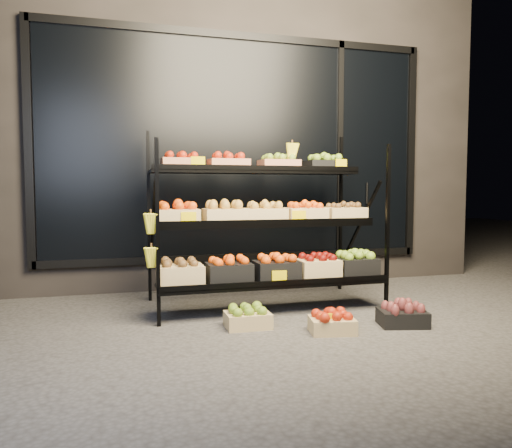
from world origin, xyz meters
name	(u,v)px	position (x,y,z in m)	size (l,w,h in m)	color
ground	(287,323)	(0.00, 0.00, 0.00)	(24.00, 24.00, 0.00)	#514F4C
building	(221,139)	(0.00, 2.59, 1.75)	(6.00, 2.08, 3.50)	#2D2826
display_rack	(265,223)	(-0.01, 0.60, 0.79)	(2.18, 1.02, 1.67)	black
tag_floor_b	(327,327)	(0.18, -0.40, 0.06)	(0.13, 0.01, 0.12)	#F0CF00
floor_crate_left	(248,317)	(-0.35, -0.05, 0.09)	(0.36, 0.27, 0.19)	#DBBD7E
floor_crate_midright	(332,322)	(0.23, -0.37, 0.08)	(0.38, 0.31, 0.18)	#DBBD7E
floor_crate_right	(403,315)	(0.86, -0.34, 0.09)	(0.42, 0.35, 0.19)	black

